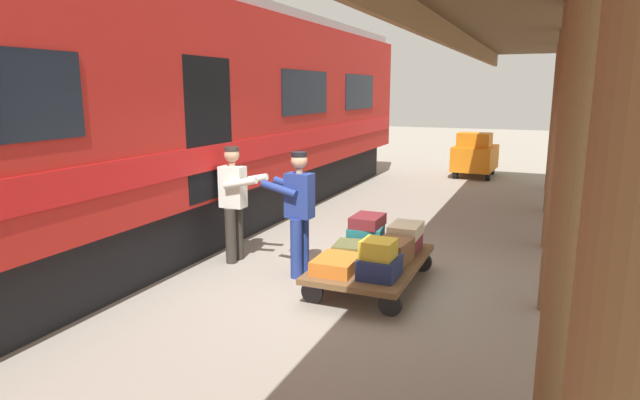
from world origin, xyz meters
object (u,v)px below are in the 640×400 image
object	(u,v)px
porter_by_door	(234,200)
train_car	(127,119)
porter_in_overalls	(298,210)
suitcase_burgundy_valise	(403,243)
baggage_tug	(475,155)
suitcase_navy_fabric	(380,267)
luggage_cart	(372,264)
suitcase_orange_carryall	(337,264)
suitcase_maroon_trunk	(368,221)
suitcase_cream_canvas	(406,230)
suitcase_teal_softside	(366,236)
suitcase_yellow_case	(378,249)
suitcase_brown_leather	(392,252)
suitcase_olive_duffel	(352,250)

from	to	relation	value
porter_by_door	train_car	bearing A→B (deg)	4.31
porter_in_overalls	train_car	bearing A→B (deg)	-1.23
suitcase_burgundy_valise	baggage_tug	world-z (taller)	baggage_tug
suitcase_navy_fabric	baggage_tug	size ratio (longest dim) A/B	0.29
luggage_cart	porter_by_door	size ratio (longest dim) A/B	1.20
luggage_cart	suitcase_orange_carryall	distance (m)	0.64
train_car	suitcase_maroon_trunk	world-z (taller)	train_car
porter_in_overalls	suitcase_orange_carryall	bearing A→B (deg)	144.12
suitcase_burgundy_valise	suitcase_navy_fabric	bearing A→B (deg)	90.00
suitcase_maroon_trunk	porter_in_overalls	distance (m)	1.00
luggage_cart	suitcase_navy_fabric	distance (m)	0.64
suitcase_navy_fabric	suitcase_orange_carryall	bearing A→B (deg)	0.00
suitcase_cream_canvas	porter_in_overalls	world-z (taller)	porter_in_overalls
suitcase_teal_softside	suitcase_yellow_case	size ratio (longest dim) A/B	1.38
train_car	luggage_cart	xyz separation A→B (m)	(-3.95, 0.06, -1.76)
suitcase_orange_carryall	suitcase_brown_leather	bearing A→B (deg)	-133.78
suitcase_maroon_trunk	baggage_tug	world-z (taller)	baggage_tug
suitcase_brown_leather	suitcase_teal_softside	bearing A→B (deg)	-46.22
porter_in_overalls	porter_by_door	xyz separation A→B (m)	(1.12, -0.20, 0.00)
train_car	suitcase_brown_leather	distance (m)	4.50
suitcase_teal_softside	suitcase_maroon_trunk	bearing A→B (deg)	-139.57
suitcase_orange_carryall	luggage_cart	bearing A→B (deg)	-115.60
train_car	suitcase_maroon_trunk	size ratio (longest dim) A/B	35.08
suitcase_brown_leather	suitcase_yellow_case	xyz separation A→B (m)	(0.02, 0.57, 0.19)
suitcase_maroon_trunk	porter_in_overalls	bearing A→B (deg)	35.92
suitcase_burgundy_valise	porter_in_overalls	distance (m)	1.51
luggage_cart	suitcase_cream_canvas	world-z (taller)	suitcase_cream_canvas
train_car	suitcase_brown_leather	bearing A→B (deg)	179.15
baggage_tug	suitcase_maroon_trunk	bearing A→B (deg)	88.02
suitcase_navy_fabric	suitcase_cream_canvas	bearing A→B (deg)	-91.01
porter_by_door	luggage_cart	bearing A→B (deg)	174.81
luggage_cart	suitcase_cream_canvas	distance (m)	0.73
suitcase_olive_duffel	suitcase_teal_softside	size ratio (longest dim) A/B	0.94
suitcase_burgundy_valise	suitcase_teal_softside	distance (m)	0.54
train_car	suitcase_orange_carryall	size ratio (longest dim) A/B	29.72
train_car	suitcase_orange_carryall	bearing A→B (deg)	170.37
porter_by_door	suitcase_maroon_trunk	bearing A→B (deg)	-168.81
suitcase_cream_canvas	porter_in_overalls	xyz separation A→B (m)	(1.34, 0.58, 0.29)
suitcase_burgundy_valise	suitcase_orange_carryall	size ratio (longest dim) A/B	0.90
suitcase_orange_carryall	baggage_tug	xyz separation A→B (m)	(-0.33, -10.26, 0.19)
suitcase_brown_leather	suitcase_maroon_trunk	bearing A→B (deg)	-47.85
suitcase_teal_softside	suitcase_orange_carryall	distance (m)	1.12
suitcase_orange_carryall	suitcase_olive_duffel	bearing A→B (deg)	-90.00
porter_by_door	porter_in_overalls	bearing A→B (deg)	170.08
suitcase_teal_softside	porter_in_overalls	world-z (taller)	porter_in_overalls
suitcase_brown_leather	baggage_tug	bearing A→B (deg)	-88.79
luggage_cart	baggage_tug	world-z (taller)	baggage_tug
suitcase_burgundy_valise	porter_in_overalls	xyz separation A→B (m)	(1.31, 0.56, 0.47)
suitcase_yellow_case	suitcase_orange_carryall	bearing A→B (deg)	-1.29
luggage_cart	suitcase_cream_canvas	size ratio (longest dim) A/B	3.66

